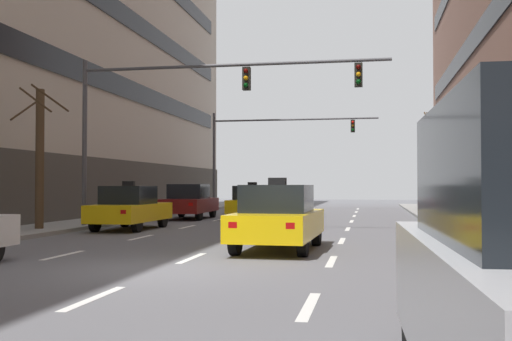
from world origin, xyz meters
name	(u,v)px	position (x,y,z in m)	size (l,w,h in m)	color
ground_plane	(162,270)	(0.00, 0.00, 0.00)	(120.00, 120.00, 0.00)	slate
lane_stripe_l1_s4	(63,255)	(-3.17, 2.00, 0.00)	(0.16, 2.00, 0.01)	silver
lane_stripe_l1_s5	(141,237)	(-3.17, 7.00, 0.00)	(0.16, 2.00, 0.01)	silver
lane_stripe_l1_s6	(187,227)	(-3.17, 12.00, 0.00)	(0.16, 2.00, 0.01)	silver
lane_stripe_l1_s7	(218,220)	(-3.17, 17.00, 0.00)	(0.16, 2.00, 0.01)	silver
lane_stripe_l1_s8	(240,215)	(-3.17, 22.00, 0.00)	(0.16, 2.00, 0.01)	silver
lane_stripe_l1_s9	(256,211)	(-3.17, 27.00, 0.00)	(0.16, 2.00, 0.01)	silver
lane_stripe_l1_s10	(269,208)	(-3.17, 32.00, 0.00)	(0.16, 2.00, 0.01)	silver
lane_stripe_l2_s3	(94,298)	(0.00, -3.00, 0.00)	(0.16, 2.00, 0.01)	silver
lane_stripe_l2_s4	(192,258)	(0.00, 2.00, 0.00)	(0.16, 2.00, 0.01)	silver
lane_stripe_l2_s5	(238,239)	(0.00, 7.00, 0.00)	(0.16, 2.00, 0.01)	silver
lane_stripe_l2_s6	(266,228)	(0.00, 12.00, 0.00)	(0.16, 2.00, 0.01)	silver
lane_stripe_l2_s7	(283,221)	(0.00, 17.00, 0.00)	(0.16, 2.00, 0.01)	silver
lane_stripe_l2_s8	(296,215)	(0.00, 22.00, 0.00)	(0.16, 2.00, 0.01)	silver
lane_stripe_l2_s9	(306,212)	(0.00, 27.00, 0.00)	(0.16, 2.00, 0.01)	silver
lane_stripe_l2_s10	(313,209)	(0.00, 32.00, 0.00)	(0.16, 2.00, 0.01)	silver
lane_stripe_l3_s3	(309,306)	(3.17, -3.00, 0.00)	(0.16, 2.00, 0.01)	silver
lane_stripe_l3_s4	(332,261)	(3.17, 2.00, 0.00)	(0.16, 2.00, 0.01)	silver
lane_stripe_l3_s5	(342,241)	(3.17, 7.00, 0.00)	(0.16, 2.00, 0.01)	silver
lane_stripe_l3_s6	(348,229)	(3.17, 12.00, 0.00)	(0.16, 2.00, 0.01)	silver
lane_stripe_l3_s7	(352,221)	(3.17, 17.00, 0.00)	(0.16, 2.00, 0.01)	silver
lane_stripe_l3_s8	(354,216)	(3.17, 22.00, 0.00)	(0.16, 2.00, 0.01)	silver
lane_stripe_l3_s9	(356,212)	(3.17, 27.00, 0.00)	(0.16, 2.00, 0.01)	silver
lane_stripe_l3_s10	(358,209)	(3.17, 32.00, 0.00)	(0.16, 2.00, 0.01)	silver
car_driving_1	(190,202)	(-4.80, 17.66, 0.85)	(2.03, 4.63, 1.72)	black
taxi_driving_2	(130,208)	(-4.87, 10.22, 0.81)	(1.85, 4.38, 1.82)	black
taxi_driving_3	(278,218)	(1.69, 4.08, 0.83)	(2.00, 4.52, 1.86)	black
taxi_driving_4	(253,203)	(-1.70, 18.20, 0.81)	(1.89, 4.40, 1.82)	black
car_driving_5	(280,200)	(-1.46, 25.89, 0.78)	(1.87, 4.25, 1.58)	black
traffic_signal_0	(190,100)	(-2.56, 10.24, 4.83)	(11.62, 0.35, 6.33)	#4C4C51
traffic_signal_1	(264,140)	(-3.15, 29.95, 4.79)	(11.44, 0.35, 6.60)	#4C4C51
street_tree_0	(442,163)	(7.47, 19.31, 2.76)	(1.57, 1.56, 5.55)	#4C3823
street_tree_1	(459,162)	(7.45, 13.37, 2.58)	(2.39, 2.38, 5.27)	#4C3823
street_tree_2	(40,156)	(-7.47, 8.28, 2.70)	(1.84, 1.83, 4.97)	#4C3823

